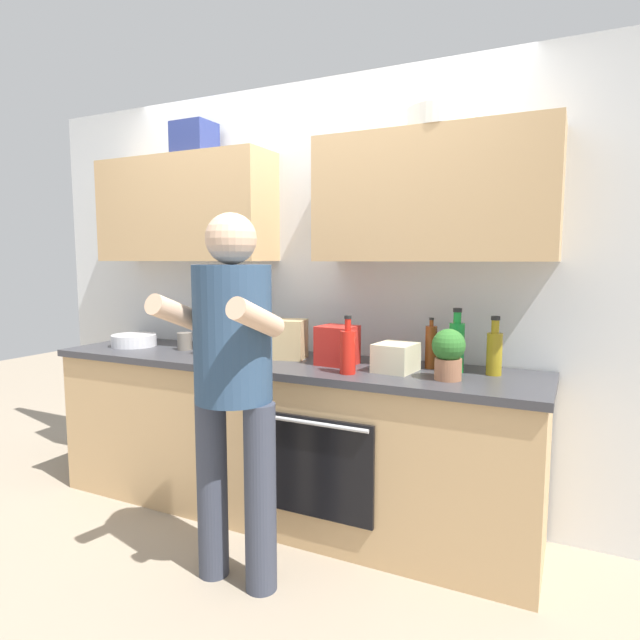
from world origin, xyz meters
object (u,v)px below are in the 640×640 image
(bottle_vinegar, at_px, (431,347))
(bottle_soda, at_px, (457,345))
(bottle_hotsauce, at_px, (348,351))
(grocery_bag_bread, at_px, (289,339))
(cup_stoneware, at_px, (185,341))
(potted_herb, at_px, (448,352))
(grocery_bag_crisps, at_px, (337,345))
(grocery_bag_rice, at_px, (396,357))
(bottle_water, at_px, (244,332))
(person_standing, at_px, (233,371))
(bottle_oil, at_px, (494,351))
(mixing_bowl, at_px, (134,340))
(knife_block, at_px, (218,333))

(bottle_vinegar, height_order, bottle_soda, bottle_soda)
(bottle_hotsauce, relative_size, grocery_bag_bread, 1.30)
(bottle_soda, distance_m, cup_stoneware, 1.66)
(potted_herb, bearing_deg, bottle_vinegar, 121.56)
(grocery_bag_crisps, bearing_deg, grocery_bag_rice, -5.67)
(bottle_water, height_order, bottle_hotsauce, bottle_water)
(bottle_soda, bearing_deg, person_standing, -136.36)
(bottle_oil, relative_size, mixing_bowl, 1.02)
(potted_herb, bearing_deg, grocery_bag_bread, 170.88)
(bottle_soda, xyz_separation_m, cup_stoneware, (-1.66, -0.08, -0.08))
(bottle_vinegar, distance_m, grocery_bag_crisps, 0.49)
(bottle_water, bearing_deg, grocery_bag_rice, -1.73)
(cup_stoneware, height_order, mixing_bowl, cup_stoneware)
(potted_herb, relative_size, grocery_bag_bread, 1.09)
(bottle_vinegar, bearing_deg, cup_stoneware, -175.75)
(bottle_soda, height_order, knife_block, bottle_soda)
(grocery_bag_rice, bearing_deg, mixing_bowl, 179.50)
(bottle_soda, xyz_separation_m, grocery_bag_rice, (-0.28, -0.12, -0.06))
(grocery_bag_crisps, distance_m, grocery_bag_rice, 0.34)
(person_standing, relative_size, bottle_vinegar, 6.32)
(bottle_oil, relative_size, potted_herb, 1.20)
(knife_block, xyz_separation_m, grocery_bag_bread, (0.42, 0.09, -0.02))
(potted_herb, distance_m, grocery_bag_crisps, 0.62)
(potted_herb, bearing_deg, bottle_soda, 90.64)
(bottle_vinegar, height_order, mixing_bowl, bottle_vinegar)
(person_standing, relative_size, bottle_soda, 5.17)
(knife_block, bearing_deg, mixing_bowl, 177.19)
(bottle_water, distance_m, knife_block, 0.16)
(person_standing, bearing_deg, bottle_hotsauce, 55.99)
(grocery_bag_bread, relative_size, grocery_bag_rice, 1.07)
(bottle_soda, xyz_separation_m, mixing_bowl, (-2.05, -0.10, -0.10))
(bottle_oil, height_order, grocery_bag_rice, bottle_oil)
(bottle_vinegar, relative_size, cup_stoneware, 2.43)
(person_standing, relative_size, grocery_bag_rice, 7.99)
(bottle_oil, bearing_deg, grocery_bag_crisps, -173.20)
(bottle_water, xyz_separation_m, grocery_bag_rice, (0.93, -0.03, -0.07))
(person_standing, relative_size, cup_stoneware, 15.35)
(bottle_vinegar, distance_m, grocery_bag_bread, 0.80)
(bottle_water, bearing_deg, person_standing, -59.72)
(bottle_soda, distance_m, bottle_oil, 0.18)
(bottle_water, distance_m, cup_stoneware, 0.46)
(bottle_hotsauce, xyz_separation_m, potted_herb, (0.47, 0.08, 0.02))
(mixing_bowl, bearing_deg, bottle_vinegar, 4.09)
(bottle_oil, bearing_deg, potted_herb, -131.21)
(cup_stoneware, height_order, grocery_bag_bread, grocery_bag_bread)
(cup_stoneware, distance_m, grocery_bag_crisps, 1.04)
(bottle_hotsauce, bearing_deg, grocery_bag_rice, 38.72)
(bottle_vinegar, distance_m, knife_block, 1.23)
(grocery_bag_rice, bearing_deg, cup_stoneware, 178.36)
(knife_block, height_order, grocery_bag_crisps, knife_block)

